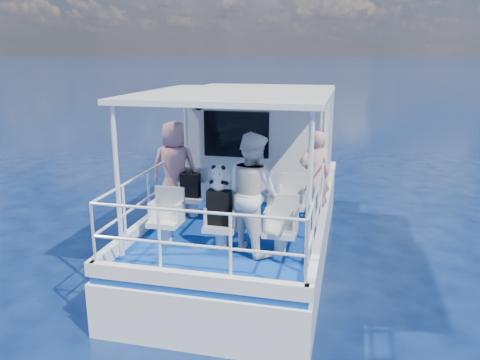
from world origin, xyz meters
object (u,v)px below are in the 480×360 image
(passenger_port_fwd, at_px, (175,168))
(panda, at_px, (219,178))
(passenger_stbd_aft, at_px, (253,193))
(backpack_center, at_px, (219,207))

(passenger_port_fwd, xyz_separation_m, panda, (1.21, -1.34, 0.23))
(passenger_port_fwd, height_order, panda, passenger_port_fwd)
(passenger_port_fwd, relative_size, passenger_stbd_aft, 0.96)
(passenger_stbd_aft, relative_size, panda, 4.73)
(passenger_port_fwd, bearing_deg, backpack_center, 125.20)
(backpack_center, bearing_deg, panda, 129.33)
(passenger_port_fwd, bearing_deg, passenger_stbd_aft, 135.27)
(passenger_port_fwd, distance_m, passenger_stbd_aft, 2.19)
(passenger_port_fwd, bearing_deg, panda, 125.21)
(passenger_port_fwd, distance_m, panda, 1.82)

